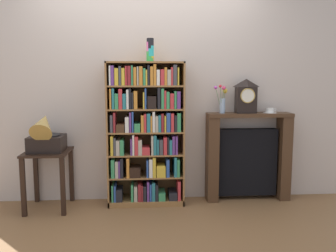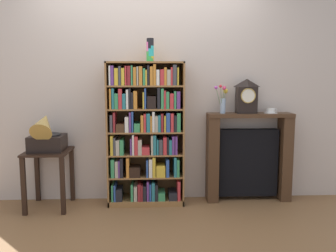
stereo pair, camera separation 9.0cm
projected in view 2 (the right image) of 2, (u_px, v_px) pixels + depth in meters
ground_plane at (146, 207)px, 3.90m from camera, size 7.47×6.40×0.02m
wall_back at (151, 86)px, 4.05m from camera, size 4.47×0.08×2.60m
bookshelf at (146, 134)px, 3.91m from camera, size 0.83×0.31×1.56m
cup_stack at (150, 50)px, 3.79m from camera, size 0.08×0.08×0.25m
side_table_left at (49, 165)px, 3.82m from camera, size 0.45×0.50×0.62m
gramophone at (46, 135)px, 3.73m from camera, size 0.35×0.44×0.47m
fireplace_mantel at (248, 157)px, 4.07m from camera, size 0.95×0.24×1.00m
mantel_clock at (246, 96)px, 3.95m from camera, size 0.22×0.15×0.38m
flower_vase at (223, 100)px, 3.96m from camera, size 0.16×0.15×0.32m
teacup_with_saucer at (271, 111)px, 3.99m from camera, size 0.15×0.15×0.06m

